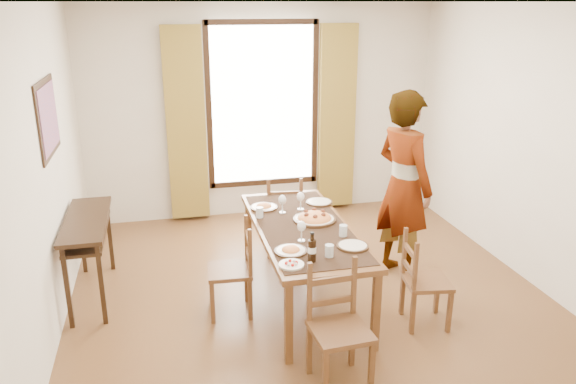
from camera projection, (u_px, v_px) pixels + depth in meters
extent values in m
plane|color=#522919|center=(313.00, 301.00, 5.33)|extent=(5.00, 5.00, 0.00)
cube|color=beige|center=(262.00, 113.00, 7.20)|extent=(4.50, 0.10, 2.70)
cube|color=beige|center=(462.00, 310.00, 2.59)|extent=(4.50, 0.10, 2.70)
cube|color=beige|center=(40.00, 183.00, 4.41)|extent=(0.10, 5.00, 2.70)
cube|color=beige|center=(541.00, 150.00, 5.38)|extent=(0.10, 5.00, 2.70)
cube|color=white|center=(263.00, 105.00, 7.14)|extent=(1.30, 0.04, 2.00)
cube|color=olive|center=(186.00, 125.00, 6.94)|extent=(0.48, 0.10, 2.40)
cube|color=olive|center=(337.00, 118.00, 7.36)|extent=(0.48, 0.10, 2.40)
cube|color=black|center=(48.00, 118.00, 4.84)|extent=(0.02, 0.86, 0.66)
cube|color=#CA4B26|center=(49.00, 118.00, 4.84)|extent=(0.01, 0.76, 0.56)
cube|color=black|center=(86.00, 220.00, 5.20)|extent=(0.38, 1.20, 0.04)
cube|color=black|center=(87.00, 232.00, 5.23)|extent=(0.34, 1.10, 0.03)
cube|color=black|center=(67.00, 288.00, 4.79)|extent=(0.04, 0.04, 0.76)
cube|color=black|center=(82.00, 238.00, 5.80)|extent=(0.04, 0.04, 0.76)
cube|color=black|center=(102.00, 285.00, 4.85)|extent=(0.04, 0.04, 0.76)
cube|color=black|center=(110.00, 236.00, 5.86)|extent=(0.04, 0.04, 0.76)
cube|color=brown|center=(303.00, 229.00, 5.15)|extent=(0.84, 2.00, 0.05)
cube|color=black|center=(303.00, 226.00, 5.14)|extent=(0.77, 1.84, 0.01)
cube|color=brown|center=(289.00, 323.00, 4.32)|extent=(0.06, 0.06, 0.70)
cube|color=brown|center=(249.00, 231.00, 6.06)|extent=(0.06, 0.06, 0.70)
cube|color=brown|center=(376.00, 312.00, 4.47)|extent=(0.06, 0.06, 0.70)
cube|color=brown|center=(313.00, 226.00, 6.21)|extent=(0.06, 0.06, 0.70)
cube|color=brown|center=(229.00, 271.00, 5.02)|extent=(0.41, 0.41, 0.04)
cube|color=brown|center=(211.00, 284.00, 5.22)|extent=(0.04, 0.04, 0.41)
cube|color=brown|center=(247.00, 281.00, 5.27)|extent=(0.04, 0.04, 0.41)
cube|color=brown|center=(213.00, 302.00, 4.91)|extent=(0.04, 0.04, 0.41)
cube|color=brown|center=(250.00, 299.00, 4.96)|extent=(0.04, 0.04, 0.41)
cube|color=brown|center=(246.00, 239.00, 5.13)|extent=(0.03, 0.03, 0.46)
cube|color=brown|center=(250.00, 254.00, 4.82)|extent=(0.03, 0.03, 0.46)
cube|color=brown|center=(248.00, 255.00, 5.01)|extent=(0.04, 0.33, 0.05)
cube|color=brown|center=(248.00, 238.00, 4.95)|extent=(0.04, 0.33, 0.05)
cube|color=brown|center=(283.00, 215.00, 6.27)|extent=(0.45, 0.45, 0.04)
cube|color=brown|center=(297.00, 227.00, 6.53)|extent=(0.04, 0.04, 0.44)
cube|color=brown|center=(301.00, 239.00, 6.20)|extent=(0.04, 0.04, 0.44)
cube|color=brown|center=(267.00, 228.00, 6.49)|extent=(0.04, 0.04, 0.44)
cube|color=brown|center=(269.00, 240.00, 6.16)|extent=(0.04, 0.04, 0.44)
cube|color=brown|center=(301.00, 200.00, 6.04)|extent=(0.03, 0.03, 0.48)
cube|color=brown|center=(269.00, 201.00, 6.01)|extent=(0.03, 0.03, 0.48)
cube|color=brown|center=(285.00, 209.00, 6.05)|extent=(0.35, 0.07, 0.05)
cube|color=brown|center=(285.00, 194.00, 6.00)|extent=(0.35, 0.07, 0.05)
cube|color=brown|center=(340.00, 331.00, 4.05)|extent=(0.44, 0.44, 0.04)
cube|color=brown|center=(325.00, 376.00, 3.92)|extent=(0.04, 0.04, 0.44)
cube|color=brown|center=(309.00, 348.00, 4.24)|extent=(0.04, 0.04, 0.44)
cube|color=brown|center=(371.00, 367.00, 4.01)|extent=(0.04, 0.04, 0.44)
cube|color=brown|center=(352.00, 340.00, 4.33)|extent=(0.04, 0.04, 0.44)
cube|color=brown|center=(309.00, 293.00, 4.10)|extent=(0.04, 0.04, 0.49)
cube|color=brown|center=(354.00, 286.00, 4.19)|extent=(0.04, 0.04, 0.49)
cube|color=brown|center=(332.00, 301.00, 4.18)|extent=(0.35, 0.05, 0.05)
cube|color=brown|center=(332.00, 280.00, 4.12)|extent=(0.35, 0.05, 0.05)
cube|color=brown|center=(427.00, 282.00, 4.85)|extent=(0.43, 0.43, 0.04)
cube|color=brown|center=(450.00, 311.00, 4.78)|extent=(0.04, 0.04, 0.40)
cube|color=brown|center=(413.00, 313.00, 4.75)|extent=(0.04, 0.04, 0.40)
cube|color=brown|center=(437.00, 293.00, 5.08)|extent=(0.04, 0.04, 0.40)
cube|color=brown|center=(402.00, 294.00, 5.06)|extent=(0.04, 0.04, 0.40)
cube|color=brown|center=(415.00, 268.00, 4.62)|extent=(0.03, 0.03, 0.45)
cube|color=brown|center=(404.00, 251.00, 4.92)|extent=(0.03, 0.03, 0.45)
cube|color=brown|center=(409.00, 269.00, 4.80)|extent=(0.07, 0.32, 0.04)
cube|color=brown|center=(410.00, 252.00, 4.74)|extent=(0.07, 0.32, 0.04)
imported|color=#909498|center=(404.00, 186.00, 5.57)|extent=(0.98, 0.89, 1.92)
cylinder|color=silver|center=(343.00, 231.00, 4.89)|extent=(0.07, 0.07, 0.10)
cylinder|color=silver|center=(260.00, 212.00, 5.32)|extent=(0.07, 0.07, 0.10)
cylinder|color=silver|center=(329.00, 251.00, 4.50)|extent=(0.07, 0.07, 0.10)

